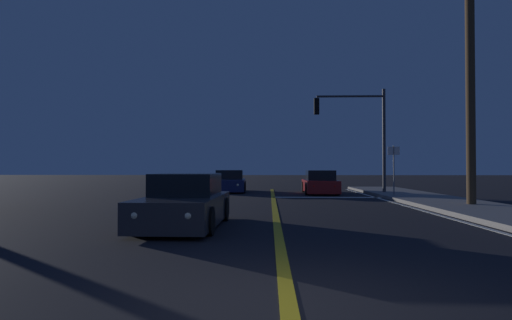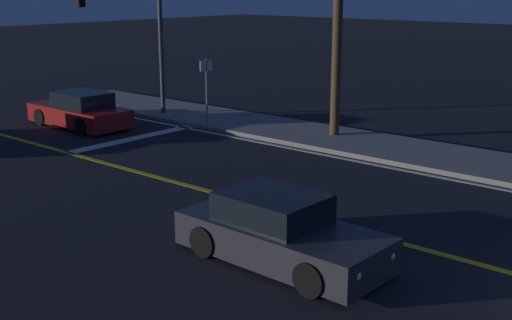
{
  "view_description": "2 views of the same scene",
  "coord_description": "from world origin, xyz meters",
  "px_view_note": "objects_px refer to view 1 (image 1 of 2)",
  "views": [
    {
      "loc": [
        -0.21,
        -4.4,
        1.49
      ],
      "look_at": [
        -0.78,
        13.88,
        1.83
      ],
      "focal_mm": 29.44,
      "sensor_mm": 36.0,
      "label": 1
    },
    {
      "loc": [
        -11.84,
        -1.26,
        5.24
      ],
      "look_at": [
        -0.86,
        8.04,
        1.42
      ],
      "focal_mm": 46.59,
      "sensor_mm": 36.0,
      "label": 2
    }
  ],
  "objects_px": {
    "traffic_signal_near_right": "(359,124)",
    "utility_pole_right": "(470,78)",
    "car_parked_curb_red": "(320,183)",
    "street_sign_corner": "(394,163)",
    "car_mid_block_navy": "(230,182)",
    "car_far_approaching_charcoal": "(185,204)"
  },
  "relations": [
    {
      "from": "traffic_signal_near_right",
      "to": "utility_pole_right",
      "type": "bearing_deg",
      "value": 108.02
    },
    {
      "from": "car_parked_curb_red",
      "to": "street_sign_corner",
      "type": "relative_size",
      "value": 1.72
    },
    {
      "from": "utility_pole_right",
      "to": "street_sign_corner",
      "type": "relative_size",
      "value": 3.64
    },
    {
      "from": "car_parked_curb_red",
      "to": "traffic_signal_near_right",
      "type": "relative_size",
      "value": 0.75
    },
    {
      "from": "car_mid_block_navy",
      "to": "utility_pole_right",
      "type": "height_order",
      "value": "utility_pole_right"
    },
    {
      "from": "car_parked_curb_red",
      "to": "street_sign_corner",
      "type": "distance_m",
      "value": 4.93
    },
    {
      "from": "car_mid_block_navy",
      "to": "car_far_approaching_charcoal",
      "type": "distance_m",
      "value": 15.19
    },
    {
      "from": "car_far_approaching_charcoal",
      "to": "utility_pole_right",
      "type": "height_order",
      "value": "utility_pole_right"
    },
    {
      "from": "car_mid_block_navy",
      "to": "street_sign_corner",
      "type": "distance_m",
      "value": 10.02
    },
    {
      "from": "car_mid_block_navy",
      "to": "traffic_signal_near_right",
      "type": "distance_m",
      "value": 8.46
    },
    {
      "from": "car_far_approaching_charcoal",
      "to": "car_parked_curb_red",
      "type": "bearing_deg",
      "value": -108.97
    },
    {
      "from": "car_parked_curb_red",
      "to": "car_far_approaching_charcoal",
      "type": "bearing_deg",
      "value": -109.76
    },
    {
      "from": "car_mid_block_navy",
      "to": "car_parked_curb_red",
      "type": "xyz_separation_m",
      "value": [
        5.35,
        -1.56,
        -0.0
      ]
    },
    {
      "from": "car_mid_block_navy",
      "to": "traffic_signal_near_right",
      "type": "xyz_separation_m",
      "value": [
        7.4,
        -2.39,
        3.33
      ]
    },
    {
      "from": "car_parked_curb_red",
      "to": "utility_pole_right",
      "type": "height_order",
      "value": "utility_pole_right"
    },
    {
      "from": "car_far_approaching_charcoal",
      "to": "utility_pole_right",
      "type": "bearing_deg",
      "value": -150.42
    },
    {
      "from": "car_parked_curb_red",
      "to": "traffic_signal_near_right",
      "type": "bearing_deg",
      "value": -21.4
    },
    {
      "from": "traffic_signal_near_right",
      "to": "car_parked_curb_red",
      "type": "bearing_deg",
      "value": -22.0
    },
    {
      "from": "car_mid_block_navy",
      "to": "traffic_signal_near_right",
      "type": "bearing_deg",
      "value": 159.77
    },
    {
      "from": "car_parked_curb_red",
      "to": "car_far_approaching_charcoal",
      "type": "height_order",
      "value": "same"
    },
    {
      "from": "utility_pole_right",
      "to": "street_sign_corner",
      "type": "bearing_deg",
      "value": 106.1
    },
    {
      "from": "traffic_signal_near_right",
      "to": "utility_pole_right",
      "type": "height_order",
      "value": "utility_pole_right"
    }
  ]
}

